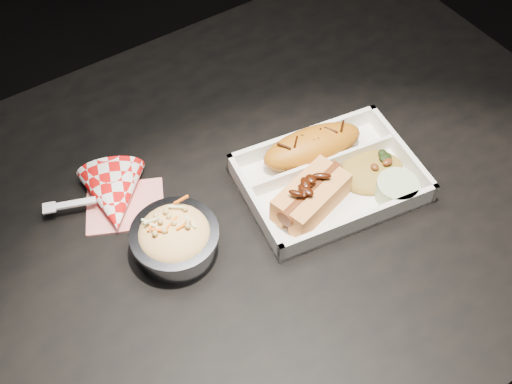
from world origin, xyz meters
TOP-DOWN VIEW (x-y plane):
  - dining_table at (0.00, 0.00)m, footprint 1.20×0.80m
  - food_tray at (0.15, -0.04)m, footprint 0.27×0.22m
  - fried_pastry at (0.15, 0.01)m, footprint 0.17×0.09m
  - hotdog at (0.10, -0.06)m, footprint 0.12×0.09m
  - fried_rice_mound at (0.21, -0.06)m, footprint 0.11×0.10m
  - cupcake_liner at (0.21, -0.11)m, footprint 0.06×0.06m
  - foil_coleslaw_cup at (-0.10, -0.02)m, footprint 0.12×0.12m
  - napkin_fork at (-0.13, 0.10)m, footprint 0.17×0.14m

SIDE VIEW (x-z plane):
  - dining_table at x=0.00m, z-range 0.28..1.03m
  - food_tray at x=0.15m, z-range 0.74..0.78m
  - napkin_fork at x=-0.13m, z-range 0.72..0.82m
  - cupcake_liner at x=0.21m, z-range 0.76..0.79m
  - fried_rice_mound at x=0.21m, z-range 0.76..0.79m
  - fried_pastry at x=0.15m, z-range 0.76..0.81m
  - foil_coleslaw_cup at x=-0.10m, z-range 0.75..0.82m
  - hotdog at x=0.10m, z-range 0.75..0.81m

